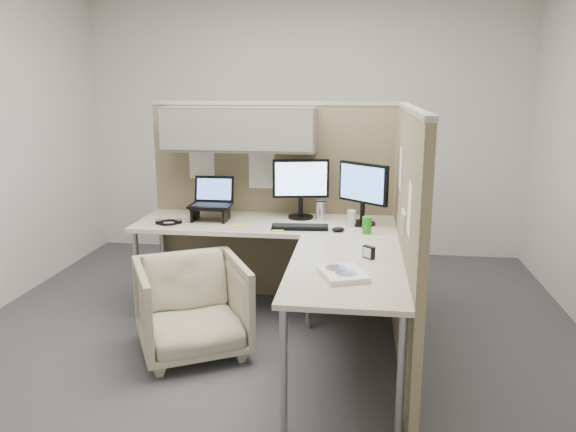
# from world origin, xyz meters

# --- Properties ---
(ground) EXTENTS (4.50, 4.50, 0.00)m
(ground) POSITION_xyz_m (0.00, 0.00, 0.00)
(ground) COLOR #404045
(ground) RESTS_ON ground
(partition_back) EXTENTS (2.00, 0.36, 1.63)m
(partition_back) POSITION_xyz_m (-0.22, 0.83, 1.10)
(partition_back) COLOR #887759
(partition_back) RESTS_ON ground
(partition_right) EXTENTS (0.07, 2.03, 1.63)m
(partition_right) POSITION_xyz_m (0.90, -0.07, 0.82)
(partition_right) COLOR #887759
(partition_right) RESTS_ON ground
(desk) EXTENTS (2.00, 1.98, 0.73)m
(desk) POSITION_xyz_m (0.12, 0.13, 0.69)
(desk) COLOR beige
(desk) RESTS_ON ground
(office_chair) EXTENTS (0.90, 0.88, 0.70)m
(office_chair) POSITION_xyz_m (-0.48, -0.22, 0.35)
(office_chair) COLOR #BDB497
(office_chair) RESTS_ON ground
(monitor_left) EXTENTS (0.44, 0.20, 0.47)m
(monitor_left) POSITION_xyz_m (0.14, 0.70, 1.00)
(monitor_left) COLOR black
(monitor_left) RESTS_ON desk
(monitor_right) EXTENTS (0.36, 0.30, 0.47)m
(monitor_right) POSITION_xyz_m (0.62, 0.56, 1.00)
(monitor_right) COLOR black
(monitor_right) RESTS_ON desk
(laptop_station) EXTENTS (0.31, 0.27, 0.33)m
(laptop_station) POSITION_xyz_m (-0.54, 0.56, 0.86)
(laptop_station) COLOR black
(laptop_station) RESTS_ON desk
(keyboard) EXTENTS (0.42, 0.17, 0.02)m
(keyboard) POSITION_xyz_m (0.17, 0.36, 0.74)
(keyboard) COLOR black
(keyboard) RESTS_ON desk
(mouse) EXTENTS (0.11, 0.09, 0.03)m
(mouse) POSITION_xyz_m (0.45, 0.31, 0.75)
(mouse) COLOR black
(mouse) RESTS_ON desk
(travel_mug) EXTENTS (0.08, 0.08, 0.16)m
(travel_mug) POSITION_xyz_m (0.30, 0.64, 0.81)
(travel_mug) COLOR silver
(travel_mug) RESTS_ON desk
(soda_can_green) EXTENTS (0.07, 0.07, 0.12)m
(soda_can_green) POSITION_xyz_m (0.66, 0.29, 0.79)
(soda_can_green) COLOR #268C1E
(soda_can_green) RESTS_ON desk
(soda_can_silver) EXTENTS (0.07, 0.07, 0.12)m
(soda_can_silver) POSITION_xyz_m (0.55, 0.49, 0.79)
(soda_can_silver) COLOR silver
(soda_can_silver) RESTS_ON desk
(sticky_note_a) EXTENTS (0.09, 0.09, 0.01)m
(sticky_note_a) POSITION_xyz_m (-0.29, 0.37, 0.73)
(sticky_note_a) COLOR yellow
(sticky_note_a) RESTS_ON desk
(sticky_note_b) EXTENTS (0.09, 0.09, 0.01)m
(sticky_note_b) POSITION_xyz_m (0.03, 0.28, 0.73)
(sticky_note_b) COLOR yellow
(sticky_note_b) RESTS_ON desk
(headphones) EXTENTS (0.19, 0.19, 0.03)m
(headphones) POSITION_xyz_m (-0.83, 0.38, 0.74)
(headphones) COLOR black
(headphones) RESTS_ON desk
(paper_stack) EXTENTS (0.31, 0.35, 0.03)m
(paper_stack) POSITION_xyz_m (0.52, -0.65, 0.75)
(paper_stack) COLOR white
(paper_stack) RESTS_ON desk
(desk_clock) EXTENTS (0.08, 0.07, 0.08)m
(desk_clock) POSITION_xyz_m (0.67, -0.29, 0.77)
(desk_clock) COLOR black
(desk_clock) RESTS_ON desk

